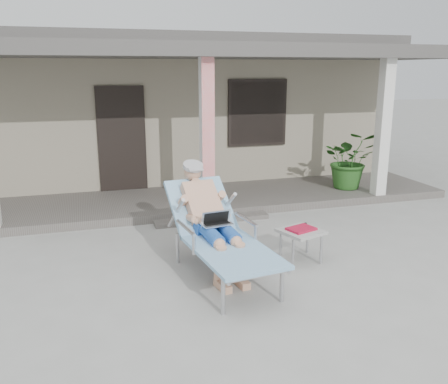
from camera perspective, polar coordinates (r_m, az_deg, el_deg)
name	(u,v)px	position (r m, az deg, el deg)	size (l,w,h in m)	color
ground	(247,261)	(6.59, 2.81, -8.35)	(60.00, 60.00, 0.00)	#9E9E99
house	(164,105)	(12.41, -7.20, 10.31)	(10.40, 5.40, 3.30)	gray
porch_deck	(197,200)	(9.29, -3.31, -0.99)	(10.00, 2.00, 0.15)	#605B56
porch_overhang	(195,56)	(8.90, -3.49, 15.99)	(10.00, 2.30, 2.85)	silver
porch_step	(212,219)	(8.23, -1.45, -3.30)	(2.00, 0.30, 0.07)	#605B56
lounger	(215,206)	(6.00, -1.14, -1.70)	(1.09, 2.27, 1.43)	#B7B7BC
side_table	(301,233)	(6.59, 9.24, -4.87)	(0.66, 0.66, 0.47)	#A1A19C
potted_palm	(350,160)	(10.15, 14.91, 3.77)	(1.08, 0.93, 1.20)	#26591E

